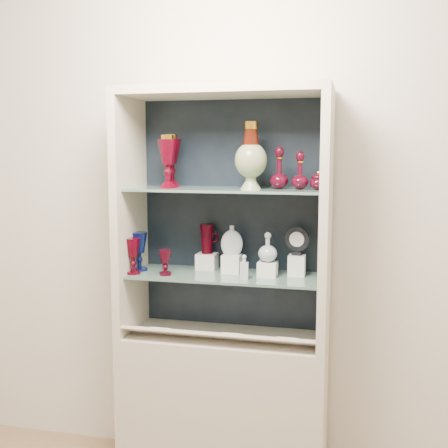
% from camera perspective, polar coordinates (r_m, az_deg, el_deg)
% --- Properties ---
extents(wall_back, '(3.50, 0.02, 2.80)m').
position_cam_1_polar(wall_back, '(2.88, 1.02, 2.53)').
color(wall_back, silver).
rests_on(wall_back, ground).
extents(cabinet_base, '(1.00, 0.40, 0.75)m').
position_cam_1_polar(cabinet_base, '(2.95, 0.00, -18.13)').
color(cabinet_base, beige).
rests_on(cabinet_base, ground).
extents(cabinet_back_panel, '(0.98, 0.02, 1.15)m').
position_cam_1_polar(cabinet_back_panel, '(2.86, 0.89, 0.98)').
color(cabinet_back_panel, black).
rests_on(cabinet_back_panel, cabinet_base).
extents(cabinet_side_left, '(0.04, 0.40, 1.15)m').
position_cam_1_polar(cabinet_side_left, '(2.83, -9.50, 0.80)').
color(cabinet_side_left, beige).
rests_on(cabinet_side_left, cabinet_base).
extents(cabinet_side_right, '(0.04, 0.40, 1.15)m').
position_cam_1_polar(cabinet_side_right, '(2.61, 10.31, 0.22)').
color(cabinet_side_right, beige).
rests_on(cabinet_side_right, cabinet_base).
extents(cabinet_top_cap, '(1.00, 0.40, 0.04)m').
position_cam_1_polar(cabinet_top_cap, '(2.67, 0.00, 13.31)').
color(cabinet_top_cap, beige).
rests_on(cabinet_top_cap, cabinet_side_left).
extents(shelf_lower, '(0.92, 0.34, 0.01)m').
position_cam_1_polar(shelf_lower, '(2.74, 0.10, -5.25)').
color(shelf_lower, slate).
rests_on(shelf_lower, cabinet_side_left).
extents(shelf_upper, '(0.92, 0.34, 0.01)m').
position_cam_1_polar(shelf_upper, '(2.68, 0.10, 3.53)').
color(shelf_upper, slate).
rests_on(shelf_upper, cabinet_side_left).
extents(label_ledge, '(0.92, 0.17, 0.09)m').
position_cam_1_polar(label_ledge, '(2.69, -0.56, -11.33)').
color(label_ledge, beige).
rests_on(label_ledge, cabinet_base).
extents(label_card_0, '(0.10, 0.06, 0.03)m').
position_cam_1_polar(label_card_0, '(2.77, -6.27, -10.54)').
color(label_card_0, white).
rests_on(label_card_0, label_ledge).
extents(label_card_1, '(0.10, 0.06, 0.03)m').
position_cam_1_polar(label_card_1, '(2.67, 1.03, -11.15)').
color(label_card_1, white).
rests_on(label_card_1, label_ledge).
extents(label_card_2, '(0.10, 0.06, 0.03)m').
position_cam_1_polar(label_card_2, '(2.63, 6.55, -11.49)').
color(label_card_2, white).
rests_on(label_card_2, label_ledge).
extents(pedestal_lamp_left, '(0.12, 0.12, 0.25)m').
position_cam_1_polar(pedestal_lamp_left, '(2.71, -5.74, 6.33)').
color(pedestal_lamp_left, '#4A020F').
rests_on(pedestal_lamp_left, shelf_upper).
extents(pedestal_lamp_right, '(0.12, 0.12, 0.26)m').
position_cam_1_polar(pedestal_lamp_right, '(2.81, -5.37, 6.43)').
color(pedestal_lamp_right, '#4A020F').
rests_on(pedestal_lamp_right, shelf_upper).
extents(enamel_urn, '(0.19, 0.19, 0.31)m').
position_cam_1_polar(enamel_urn, '(2.62, 2.75, 6.96)').
color(enamel_urn, '#10401C').
rests_on(enamel_urn, shelf_upper).
extents(ruby_decanter_a, '(0.11, 0.11, 0.22)m').
position_cam_1_polar(ruby_decanter_a, '(2.64, 5.64, 5.97)').
color(ruby_decanter_a, '#410414').
rests_on(ruby_decanter_a, shelf_upper).
extents(ruby_decanter_b, '(0.08, 0.08, 0.19)m').
position_cam_1_polar(ruby_decanter_b, '(2.62, 7.73, 5.55)').
color(ruby_decanter_b, '#410414').
rests_on(ruby_decanter_b, shelf_upper).
extents(lidded_bowl, '(0.08, 0.08, 0.09)m').
position_cam_1_polar(lidded_bowl, '(2.61, 9.55, 4.42)').
color(lidded_bowl, '#410414').
rests_on(lidded_bowl, shelf_upper).
extents(cobalt_goblet, '(0.10, 0.10, 0.19)m').
position_cam_1_polar(cobalt_goblet, '(2.85, -8.60, -2.76)').
color(cobalt_goblet, '#050F43').
rests_on(cobalt_goblet, shelf_lower).
extents(ruby_goblet_tall, '(0.10, 0.10, 0.18)m').
position_cam_1_polar(ruby_goblet_tall, '(2.77, -9.23, -3.23)').
color(ruby_goblet_tall, '#4A020F').
rests_on(ruby_goblet_tall, shelf_lower).
extents(ruby_goblet_small, '(0.08, 0.08, 0.12)m').
position_cam_1_polar(ruby_goblet_small, '(2.73, -5.99, -3.92)').
color(ruby_goblet_small, '#410414').
rests_on(ruby_goblet_small, shelf_lower).
extents(riser_ruby_pitcher, '(0.10, 0.10, 0.08)m').
position_cam_1_polar(riser_ruby_pitcher, '(2.86, -1.73, -3.79)').
color(riser_ruby_pitcher, silver).
rests_on(riser_ruby_pitcher, shelf_lower).
extents(ruby_pitcher, '(0.13, 0.10, 0.15)m').
position_cam_1_polar(ruby_pitcher, '(2.84, -1.74, -1.51)').
color(ruby_pitcher, '#4A020F').
rests_on(ruby_pitcher, riser_ruby_pitcher).
extents(clear_square_bottle, '(0.05, 0.05, 0.11)m').
position_cam_1_polar(clear_square_bottle, '(2.64, 2.05, -4.36)').
color(clear_square_bottle, '#A2ADBA').
rests_on(clear_square_bottle, shelf_lower).
extents(riser_flat_flask, '(0.09, 0.09, 0.09)m').
position_cam_1_polar(riser_flat_flask, '(2.77, 0.80, -4.05)').
color(riser_flat_flask, silver).
rests_on(riser_flat_flask, shelf_lower).
extents(flat_flask, '(0.11, 0.06, 0.15)m').
position_cam_1_polar(flat_flask, '(2.75, 0.80, -1.61)').
color(flat_flask, '#B5BDC9').
rests_on(flat_flask, riser_flat_flask).
extents(riser_clear_round_decanter, '(0.09, 0.09, 0.07)m').
position_cam_1_polar(riser_clear_round_decanter, '(2.70, 4.44, -4.59)').
color(riser_clear_round_decanter, silver).
rests_on(riser_clear_round_decanter, shelf_lower).
extents(clear_round_decanter, '(0.11, 0.11, 0.14)m').
position_cam_1_polar(clear_round_decanter, '(2.68, 4.47, -2.44)').
color(clear_round_decanter, '#A2ADBA').
rests_on(clear_round_decanter, riser_clear_round_decanter).
extents(riser_cameo_medallion, '(0.08, 0.08, 0.10)m').
position_cam_1_polar(riser_cameo_medallion, '(2.73, 7.40, -4.18)').
color(riser_cameo_medallion, silver).
rests_on(riser_cameo_medallion, shelf_lower).
extents(cameo_medallion, '(0.13, 0.07, 0.14)m').
position_cam_1_polar(cameo_medallion, '(2.71, 7.44, -1.67)').
color(cameo_medallion, black).
rests_on(cameo_medallion, riser_cameo_medallion).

